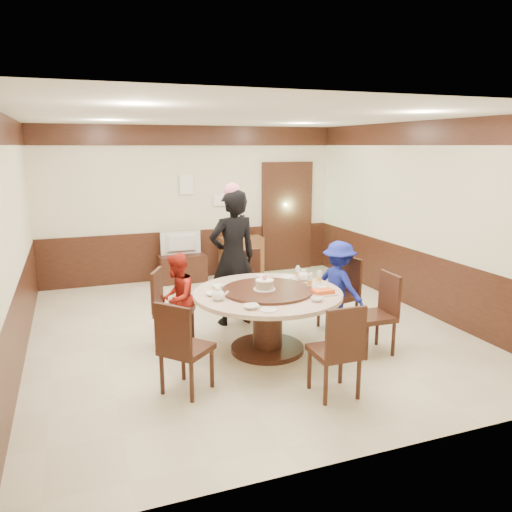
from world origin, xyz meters
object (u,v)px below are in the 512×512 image
object	(u,v)px
person_red	(177,298)
person_blue	(339,286)
tv_stand	(182,268)
side_cabinet	(241,256)
banquet_table	(268,309)
thermos	(242,227)
television	(181,243)
birthday_cake	(265,285)
shrimp_platter	(323,292)
person_standing	(233,258)

from	to	relation	value
person_red	person_blue	distance (m)	2.15
person_red	tv_stand	size ratio (longest dim) A/B	1.35
person_blue	side_cabinet	distance (m)	3.19
banquet_table	person_blue	size ratio (longest dim) A/B	1.46
thermos	person_red	bearing A→B (deg)	-122.77
tv_stand	television	world-z (taller)	television
banquet_table	birthday_cake	bearing A→B (deg)	-166.76
shrimp_platter	television	xyz separation A→B (m)	(-0.85, 3.85, -0.07)
banquet_table	shrimp_platter	distance (m)	0.70
person_standing	tv_stand	bearing A→B (deg)	-92.23
television	thermos	xyz separation A→B (m)	(1.18, 0.03, 0.23)
person_standing	shrimp_platter	bearing A→B (deg)	106.94
person_red	television	size ratio (longest dim) A/B	1.56
birthday_cake	person_blue	bearing A→B (deg)	17.23
banquet_table	person_blue	world-z (taller)	person_blue
person_standing	shrimp_platter	size ratio (longest dim) A/B	6.26
birthday_cake	person_standing	bearing A→B (deg)	92.07
person_red	shrimp_platter	distance (m)	1.83
banquet_table	person_red	xyz separation A→B (m)	(-0.95, 0.68, 0.04)
person_blue	birthday_cake	size ratio (longest dim) A/B	4.60
birthday_cake	television	size ratio (longest dim) A/B	0.36
tv_stand	birthday_cake	bearing A→B (deg)	-85.96
person_blue	birthday_cake	bearing A→B (deg)	88.39
person_standing	tv_stand	world-z (taller)	person_standing
person_red	person_blue	xyz separation A→B (m)	(2.13, -0.31, 0.03)
side_cabinet	person_red	bearing A→B (deg)	-122.43
person_standing	person_red	world-z (taller)	person_standing
tv_stand	thermos	xyz separation A→B (m)	(1.18, 0.03, 0.69)
person_standing	thermos	size ratio (longest dim) A/B	4.94
person_blue	birthday_cake	distance (m)	1.30
shrimp_platter	side_cabinet	distance (m)	3.91
person_standing	person_blue	size ratio (longest dim) A/B	1.55
television	side_cabinet	bearing A→B (deg)	-178.08
shrimp_platter	thermos	bearing A→B (deg)	85.13
person_standing	birthday_cake	world-z (taller)	person_standing
tv_stand	side_cabinet	size ratio (longest dim) A/B	1.06
person_blue	thermos	world-z (taller)	person_blue
shrimp_platter	banquet_table	bearing A→B (deg)	147.96
person_blue	person_standing	bearing A→B (deg)	41.73
person_red	thermos	world-z (taller)	person_red
person_standing	tv_stand	xyz separation A→B (m)	(-0.21, 2.42, -0.69)
person_red	shrimp_platter	xyz separation A→B (m)	(1.51, -1.02, 0.21)
shrimp_platter	thermos	distance (m)	3.89
person_red	tv_stand	xyz separation A→B (m)	(0.66, 2.83, -0.32)
banquet_table	thermos	bearing A→B (deg)	75.96
shrimp_platter	person_standing	bearing A→B (deg)	114.09
thermos	side_cabinet	bearing A→B (deg)	180.00
birthday_cake	tv_stand	world-z (taller)	birthday_cake
shrimp_platter	tv_stand	world-z (taller)	shrimp_platter
person_blue	side_cabinet	xyz separation A→B (m)	(-0.32, 3.16, -0.23)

